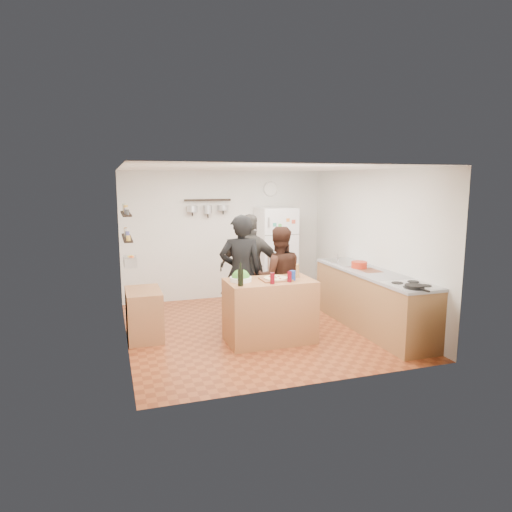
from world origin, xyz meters
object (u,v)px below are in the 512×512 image
object	(u,v)px
salad_bowl	(241,279)
skillet	(414,287)
wine_bottle	(241,278)
person_center	(279,277)
salt_canister	(293,276)
wall_clock	(270,189)
red_bowl	(359,265)
pepper_mill	(298,272)
fridge	(276,253)
person_back	(251,268)
counter_run	(372,301)
side_table	(144,314)
person_left	(241,273)
prep_island	(270,311)

from	to	relation	value
salad_bowl	skillet	distance (m)	2.34
wine_bottle	person_center	distance (m)	1.18
salt_canister	wall_clock	world-z (taller)	wall_clock
wine_bottle	red_bowl	world-z (taller)	wine_bottle
pepper_mill	fridge	xyz separation A→B (m)	(0.52, 2.29, -0.09)
salt_canister	person_back	distance (m)	1.17
salad_bowl	counter_run	size ratio (longest dim) A/B	0.12
side_table	skillet	bearing A→B (deg)	-28.46
person_center	wall_clock	distance (m)	2.56
counter_run	red_bowl	xyz separation A→B (m)	(-0.05, 0.32, 0.52)
person_back	counter_run	size ratio (longest dim) A/B	0.68
wine_bottle	wall_clock	size ratio (longest dim) A/B	0.76
wine_bottle	pepper_mill	bearing A→B (deg)	15.87
pepper_mill	red_bowl	distance (m)	1.26
pepper_mill	person_left	size ratio (longest dim) A/B	0.09
prep_island	side_table	size ratio (longest dim) A/B	1.56
wall_clock	prep_island	bearing A→B (deg)	-109.90
salt_canister	salad_bowl	bearing A→B (deg)	166.72
skillet	red_bowl	bearing A→B (deg)	88.06
wine_bottle	skillet	size ratio (longest dim) A/B	0.91
red_bowl	counter_run	bearing A→B (deg)	-81.25
counter_run	side_table	size ratio (longest dim) A/B	3.29
pepper_mill	counter_run	distance (m)	1.38
person_center	pepper_mill	bearing A→B (deg)	111.58
salad_bowl	skillet	xyz separation A→B (m)	(2.04, -1.16, 0.00)
prep_island	person_center	distance (m)	0.76
salad_bowl	person_center	bearing A→B (deg)	34.00
fridge	person_left	bearing A→B (deg)	-125.25
fridge	prep_island	bearing A→B (deg)	-112.44
salt_canister	side_table	size ratio (longest dim) A/B	0.18
person_center	counter_run	bearing A→B (deg)	169.68
counter_run	fridge	xyz separation A→B (m)	(-0.75, 2.30, 0.45)
prep_island	person_back	xyz separation A→B (m)	(0.03, 1.02, 0.44)
person_center	counter_run	xyz separation A→B (m)	(1.36, -0.53, -0.36)
prep_island	wall_clock	distance (m)	3.31
person_center	fridge	distance (m)	1.87
salt_canister	person_left	bearing A→B (deg)	127.13
fridge	person_back	bearing A→B (deg)	-125.26
skillet	fridge	bearing A→B (deg)	100.67
wine_bottle	person_back	distance (m)	1.35
person_center	person_back	bearing A→B (deg)	-43.28
prep_island	wall_clock	size ratio (longest dim) A/B	4.17
person_back	salad_bowl	bearing A→B (deg)	94.25
wine_bottle	red_bowl	bearing A→B (deg)	15.07
skillet	side_table	size ratio (longest dim) A/B	0.31
person_center	wall_clock	world-z (taller)	wall_clock
skillet	side_table	world-z (taller)	skillet
counter_run	fridge	distance (m)	2.46
person_left	side_table	distance (m)	1.57
counter_run	person_left	bearing A→B (deg)	163.76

